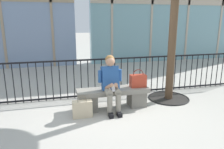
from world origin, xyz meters
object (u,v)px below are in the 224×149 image
object	(u,v)px
seated_person_with_phone	(111,82)
shopping_bag	(82,109)
stone_bench	(113,96)
handbag_on_bench	(138,81)

from	to	relation	value
seated_person_with_phone	shopping_bag	distance (m)	0.82
stone_bench	shopping_bag	bearing A→B (deg)	-156.84
stone_bench	handbag_on_bench	bearing A→B (deg)	-0.99
stone_bench	seated_person_with_phone	world-z (taller)	seated_person_with_phone
seated_person_with_phone	handbag_on_bench	bearing A→B (deg)	10.18
seated_person_with_phone	shopping_bag	bearing A→B (deg)	-164.20
stone_bench	shopping_bag	world-z (taller)	shopping_bag
seated_person_with_phone	stone_bench	bearing A→B (deg)	57.80
stone_bench	seated_person_with_phone	size ratio (longest dim) A/B	1.32
shopping_bag	seated_person_with_phone	bearing A→B (deg)	15.80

